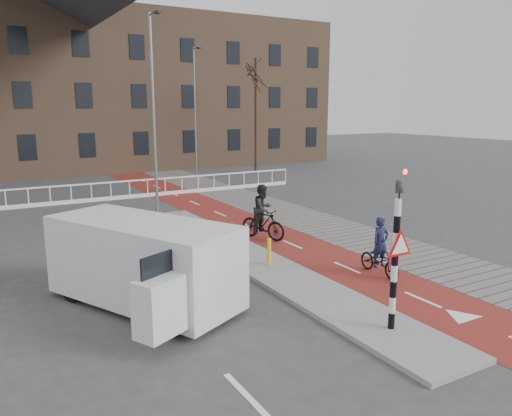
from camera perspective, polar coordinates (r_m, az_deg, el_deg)
ground at (r=13.37m, az=10.89°, el=-10.08°), size 120.00×120.00×0.00m
bike_lane at (r=22.20m, az=-3.02°, el=-1.14°), size 2.50×60.00×0.01m
sidewalk at (r=23.56m, az=3.07°, el=-0.40°), size 3.00×60.00×0.01m
curb_island at (r=16.06m, az=-0.38°, el=-5.91°), size 1.80×16.00×0.12m
traffic_signal at (r=10.96m, az=15.75°, el=-4.20°), size 0.80×0.80×3.68m
bollard at (r=15.27m, az=1.51°, el=-5.00°), size 0.12×0.12×0.82m
cyclist_near at (r=15.10m, az=13.98°, el=-5.32°), size 0.64×1.65×1.72m
cyclist_far at (r=18.50m, az=0.79°, el=-1.00°), size 1.27×1.98×2.06m
van at (r=12.67m, az=-12.76°, el=-5.97°), size 4.01×5.36×2.15m
railing at (r=26.94m, az=-22.44°, el=0.90°), size 28.00×0.10×0.99m
townhouse_row at (r=41.79m, az=-23.29°, el=14.68°), size 46.00×10.00×15.90m
tree_right at (r=36.83m, az=0.00°, el=10.39°), size 0.23×0.23×8.25m
streetlight_near at (r=21.64m, az=-11.60°, el=9.78°), size 0.12×0.12×8.59m
streetlight_right at (r=36.20m, az=-6.98°, el=10.79°), size 0.12×0.12×8.88m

